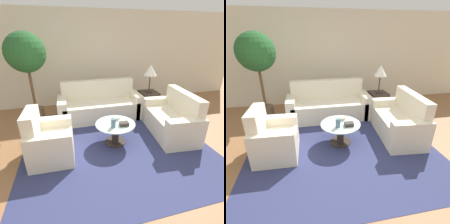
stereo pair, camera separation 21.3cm
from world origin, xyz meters
TOP-DOWN VIEW (x-y plane):
  - ground_plane at (0.00, 0.00)m, footprint 14.00×14.00m
  - wall_back at (0.00, 3.09)m, footprint 10.00×0.06m
  - rug at (0.13, 0.68)m, footprint 3.41×3.31m
  - sofa_main at (0.08, 1.91)m, footprint 2.02×0.76m
  - armchair at (-1.08, 0.54)m, footprint 0.73×0.83m
  - loveseat at (1.41, 0.75)m, footprint 0.84×1.46m
  - coffee_table at (0.13, 0.68)m, footprint 0.76×0.76m
  - side_table at (1.39, 1.90)m, footprint 0.45×0.45m
  - table_lamp at (1.39, 1.90)m, footprint 0.32×0.32m
  - potted_plant at (-1.44, 1.98)m, footprint 0.82×0.82m
  - vase at (0.06, 0.55)m, footprint 0.08×0.08m
  - bowl at (0.19, 0.84)m, footprint 0.14×0.14m
  - book_stack at (0.27, 0.56)m, footprint 0.16×0.12m

SIDE VIEW (x-z plane):
  - ground_plane at x=0.00m, z-range 0.00..0.00m
  - rug at x=0.13m, z-range 0.00..0.01m
  - coffee_table at x=0.13m, z-range 0.06..0.48m
  - side_table at x=1.39m, z-range 0.00..0.58m
  - armchair at x=-1.08m, z-range -0.14..0.74m
  - loveseat at x=1.41m, z-range -0.15..0.75m
  - sofa_main at x=0.08m, z-range -0.16..0.76m
  - bowl at x=0.19m, z-range 0.42..0.48m
  - book_stack at x=0.27m, z-range 0.42..0.48m
  - vase at x=0.06m, z-range 0.42..0.58m
  - table_lamp at x=1.39m, z-range 0.77..1.47m
  - wall_back at x=0.00m, z-range 0.00..2.60m
  - potted_plant at x=-1.44m, z-range 0.49..2.53m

